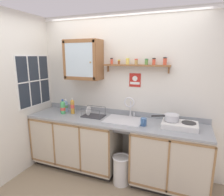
{
  "coord_description": "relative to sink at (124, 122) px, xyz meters",
  "views": [
    {
      "loc": [
        1.01,
        -2.32,
        1.88
      ],
      "look_at": [
        -0.07,
        0.43,
        1.23
      ],
      "focal_mm": 30.65,
      "sensor_mm": 36.0,
      "label": 1
    }
  ],
  "objects": [
    {
      "name": "window",
      "position": [
        -1.57,
        -0.14,
        0.58
      ],
      "size": [
        0.03,
        0.74,
        0.87
      ],
      "color": "#262D38"
    },
    {
      "name": "bottle_water_blue_1",
      "position": [
        -1.11,
        0.08,
        0.13
      ],
      "size": [
        0.08,
        0.08,
        0.22
      ],
      "color": "#8CB7E0",
      "rests_on": "countertop"
    },
    {
      "name": "side_wall_left",
      "position": [
        -1.6,
        -0.64,
        0.38
      ],
      "size": [
        0.05,
        3.42,
        2.55
      ],
      "primitive_type": "cube",
      "color": "silver",
      "rests_on": "ground"
    },
    {
      "name": "sink",
      "position": [
        0.0,
        0.0,
        0.0
      ],
      "size": [
        0.56,
        0.47,
        0.48
      ],
      "color": "silver",
      "rests_on": "countertop"
    },
    {
      "name": "lower_cabinet_run",
      "position": [
        -0.83,
        -0.04,
        -0.44
      ],
      "size": [
        1.47,
        0.63,
        0.89
      ],
      "color": "black",
      "rests_on": "ground"
    },
    {
      "name": "warning_sign",
      "position": [
        0.08,
        0.27,
        0.62
      ],
      "size": [
        0.18,
        0.01,
        0.21
      ],
      "color": "#B2261E"
    },
    {
      "name": "backsplash",
      "position": [
        -0.17,
        0.26,
        0.07
      ],
      "size": [
        2.78,
        0.02,
        0.08
      ],
      "primitive_type": "cube",
      "color": "gray",
      "rests_on": "countertop"
    },
    {
      "name": "dish_rack",
      "position": [
        -0.54,
        -0.0,
        0.05
      ],
      "size": [
        0.35,
        0.24,
        0.17
      ],
      "color": "#333338",
      "rests_on": "countertop"
    },
    {
      "name": "spice_shelf",
      "position": [
        0.13,
        0.2,
        0.87
      ],
      "size": [
        1.02,
        0.14,
        0.23
      ],
      "color": "brown"
    },
    {
      "name": "bottle_soda_green_0",
      "position": [
        -1.08,
        -0.05,
        0.14
      ],
      "size": [
        0.08,
        0.08,
        0.25
      ],
      "color": "#4CB266",
      "rests_on": "countertop"
    },
    {
      "name": "saucepan",
      "position": [
        0.68,
        0.01,
        0.15
      ],
      "size": [
        0.37,
        0.23,
        0.09
      ],
      "color": "silver",
      "rests_on": "hot_plate_stove"
    },
    {
      "name": "trash_bin",
      "position": [
        0.04,
        -0.25,
        -0.66
      ],
      "size": [
        0.26,
        0.26,
        0.44
      ],
      "color": "silver",
      "rests_on": "ground"
    },
    {
      "name": "lower_cabinet_run_right",
      "position": [
        0.71,
        -0.04,
        -0.44
      ],
      "size": [
        1.05,
        0.63,
        0.89
      ],
      "color": "black",
      "rests_on": "ground"
    },
    {
      "name": "floor",
      "position": [
        -0.17,
        -0.34,
        -0.89
      ],
      "size": [
        5.82,
        5.82,
        0.0
      ],
      "primitive_type": "plane",
      "color": "gray",
      "rests_on": "ground"
    },
    {
      "name": "back_wall",
      "position": [
        -0.17,
        0.3,
        0.39
      ],
      "size": [
        3.42,
        0.07,
        2.55
      ],
      "color": "silver",
      "rests_on": "ground"
    },
    {
      "name": "wall_cabinet",
      "position": [
        -0.75,
        0.12,
        0.93
      ],
      "size": [
        0.6,
        0.32,
        0.64
      ],
      "color": "brown"
    },
    {
      "name": "mug",
      "position": [
        0.32,
        -0.13,
        0.08
      ],
      "size": [
        0.09,
        0.13,
        0.11
      ],
      "color": "#3F6699",
      "rests_on": "countertop"
    },
    {
      "name": "bottle_juice_amber_2",
      "position": [
        -0.93,
        0.01,
        0.15
      ],
      "size": [
        0.07,
        0.07,
        0.27
      ],
      "color": "gold",
      "rests_on": "countertop"
    },
    {
      "name": "hot_plate_stove",
      "position": [
        0.8,
        -0.01,
        0.06
      ],
      "size": [
        0.47,
        0.32,
        0.08
      ],
      "color": "silver",
      "rests_on": "countertop"
    },
    {
      "name": "countertop",
      "position": [
        -0.17,
        -0.04,
        0.01
      ],
      "size": [
        2.78,
        0.65,
        0.03
      ],
      "primitive_type": "cube",
      "color": "gray",
      "rests_on": "lower_cabinet_run"
    }
  ]
}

